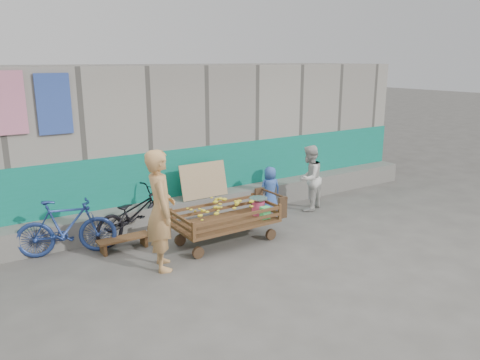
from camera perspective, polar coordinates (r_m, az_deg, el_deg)
ground at (r=7.58m, az=1.99°, el=-9.76°), size 80.00×80.00×0.00m
building_wall at (r=10.60m, az=-10.79°, el=5.30°), size 12.00×3.50×3.00m
banana_cart at (r=8.06m, az=-1.91°, el=-4.00°), size 1.93×0.88×0.82m
bench at (r=8.15m, az=-13.97°, el=-7.18°), size 0.88×0.26×0.22m
vendor_man at (r=7.11m, az=-9.64°, el=-3.65°), size 0.60×0.77×1.85m
woman at (r=9.92m, az=8.43°, el=0.23°), size 0.83×0.75×1.39m
child at (r=9.81m, az=3.67°, el=-1.11°), size 0.52×0.39×0.96m
bicycle_dark at (r=8.59m, az=-12.81°, el=-3.98°), size 1.80×1.16×0.89m
bicycle_blue at (r=8.12m, az=-20.42°, el=-5.44°), size 1.63×0.89×0.94m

